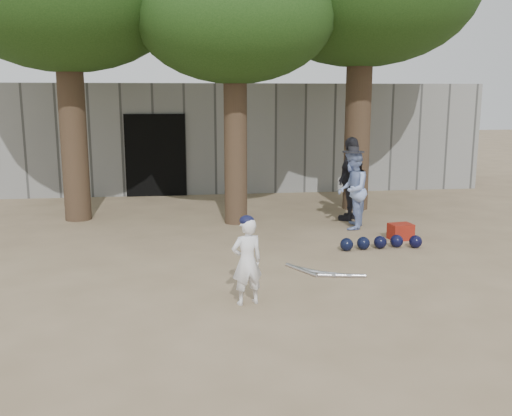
{
  "coord_description": "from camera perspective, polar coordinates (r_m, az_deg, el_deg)",
  "views": [
    {
      "loc": [
        -0.56,
        -7.66,
        2.68
      ],
      "look_at": [
        0.6,
        1.0,
        0.95
      ],
      "focal_mm": 40.0,
      "sensor_mm": 36.0,
      "label": 1
    }
  ],
  "objects": [
    {
      "name": "helmet_row",
      "position": [
        10.37,
        12.36,
        -3.39
      ],
      "size": [
        1.51,
        0.34,
        0.23
      ],
      "color": "black",
      "rests_on": "ground"
    },
    {
      "name": "red_bag",
      "position": [
        11.12,
        14.27,
        -2.3
      ],
      "size": [
        0.46,
        0.38,
        0.3
      ],
      "primitive_type": "cube",
      "rotation": [
        0.0,
        0.0,
        0.15
      ],
      "color": "maroon",
      "rests_on": "ground"
    },
    {
      "name": "bat_pile",
      "position": [
        8.79,
        6.55,
        -6.43
      ],
      "size": [
        1.09,
        0.79,
        0.06
      ],
      "color": "silver",
      "rests_on": "ground"
    },
    {
      "name": "spectator_dark",
      "position": [
        12.51,
        9.52,
        2.89
      ],
      "size": [
        1.04,
        1.08,
        1.81
      ],
      "primitive_type": "imported",
      "rotation": [
        0.0,
        0.0,
        3.97
      ],
      "color": "black",
      "rests_on": "ground"
    },
    {
      "name": "ground",
      "position": [
        8.13,
        -3.29,
        -8.06
      ],
      "size": [
        70.0,
        70.0,
        0.0
      ],
      "primitive_type": "plane",
      "color": "#937C5E",
      "rests_on": "ground"
    },
    {
      "name": "back_building",
      "position": [
        18.04,
        -5.91,
        7.39
      ],
      "size": [
        16.0,
        5.24,
        3.0
      ],
      "color": "gray",
      "rests_on": "ground"
    },
    {
      "name": "spectator_blue",
      "position": [
        11.7,
        9.59,
        1.8
      ],
      "size": [
        0.86,
        0.95,
        1.6
      ],
      "primitive_type": "imported",
      "rotation": [
        0.0,
        0.0,
        4.32
      ],
      "color": "#8DA4DB",
      "rests_on": "ground"
    },
    {
      "name": "boy_player",
      "position": [
        7.38,
        -0.91,
        -5.38
      ],
      "size": [
        0.47,
        0.37,
        1.15
      ],
      "primitive_type": "imported",
      "rotation": [
        0.0,
        0.0,
        3.4
      ],
      "color": "white",
      "rests_on": "ground"
    }
  ]
}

